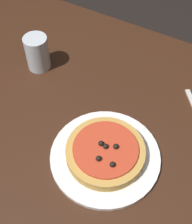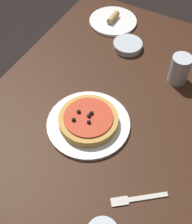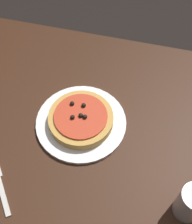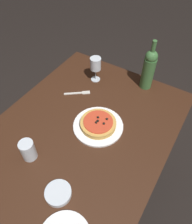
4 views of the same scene
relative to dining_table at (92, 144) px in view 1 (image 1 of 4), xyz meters
name	(u,v)px [view 1 (image 1 of 4)]	position (x,y,z in m)	size (l,w,h in m)	color
ground_plane	(93,218)	(0.00, 0.00, -0.66)	(14.00, 14.00, 0.00)	black
dining_table	(92,144)	(0.00, 0.00, 0.00)	(1.26, 0.94, 0.75)	#381E11
dinner_plate	(105,156)	(0.08, -0.07, 0.10)	(0.28, 0.28, 0.01)	white
pizza	(105,152)	(0.08, -0.07, 0.12)	(0.20, 0.20, 0.05)	gold
water_cup	(37,53)	(-0.26, 0.13, 0.15)	(0.07, 0.07, 0.11)	silver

